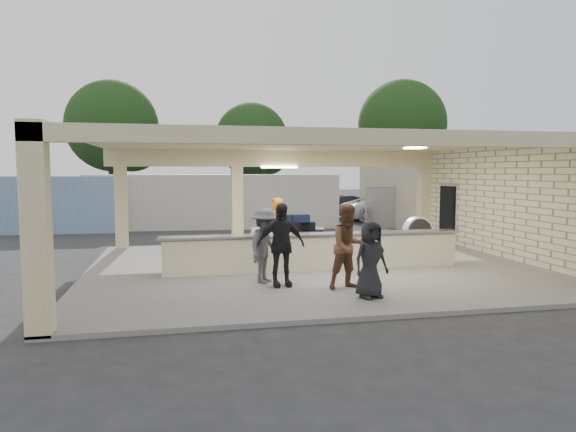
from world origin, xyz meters
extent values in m
plane|color=#262629|center=(0.00, 0.00, 0.00)|extent=(120.00, 120.00, 0.00)
cube|color=slate|center=(0.00, 0.00, 0.05)|extent=(12.00, 10.00, 0.10)
cube|color=#C5B684|center=(0.00, 0.00, 3.50)|extent=(12.00, 10.00, 0.02)
cube|color=beige|center=(6.00, 0.00, 1.75)|extent=(0.02, 10.00, 3.50)
cube|color=black|center=(5.94, 3.20, 1.15)|extent=(0.10, 0.95, 2.10)
cube|color=#C5B684|center=(0.00, 4.75, 3.20)|extent=(12.00, 0.50, 0.60)
cube|color=#C5B684|center=(0.00, -4.85, 3.35)|extent=(12.00, 0.30, 0.30)
cube|color=#C5B684|center=(-5.50, 4.75, 1.80)|extent=(0.40, 0.40, 3.50)
cube|color=#C5B684|center=(-1.50, 4.75, 1.80)|extent=(0.40, 0.40, 3.50)
cube|color=#C5B684|center=(5.80, 4.80, 1.80)|extent=(0.40, 0.40, 3.50)
cube|color=#C5B684|center=(-5.80, -4.80, 1.80)|extent=(0.40, 0.40, 3.50)
cube|color=white|center=(0.00, 4.50, 2.88)|extent=(1.30, 0.12, 0.06)
cube|color=#FFEABF|center=(3.80, 1.50, 3.47)|extent=(0.55, 0.55, 0.04)
cube|color=#FFEABF|center=(3.80, -0.50, 3.47)|extent=(0.55, 0.55, 0.04)
cube|color=#FFEABF|center=(3.80, -2.50, 3.47)|extent=(0.55, 0.55, 0.04)
cube|color=beige|center=(0.00, -0.50, 0.55)|extent=(8.00, 0.50, 0.90)
cube|color=#B7B7BC|center=(0.00, -0.50, 1.05)|extent=(8.20, 0.58, 0.06)
cube|color=white|center=(-0.32, 1.40, 0.65)|extent=(2.46, 1.71, 0.11)
cylinder|color=black|center=(-1.30, 1.05, 0.28)|extent=(0.17, 0.38, 0.36)
cylinder|color=black|center=(-1.14, 2.04, 0.28)|extent=(0.17, 0.38, 0.36)
cylinder|color=black|center=(0.50, 0.76, 0.28)|extent=(0.17, 0.38, 0.36)
cylinder|color=black|center=(0.66, 1.75, 0.28)|extent=(0.17, 0.38, 0.36)
cube|color=white|center=(-0.21, 2.07, 0.83)|extent=(2.25, 0.41, 0.27)
cube|color=white|center=(-0.43, 0.73, 0.83)|extent=(2.25, 0.41, 0.27)
cube|color=black|center=(-1.08, 1.25, 0.82)|extent=(0.58, 0.43, 0.24)
cube|color=black|center=(-0.45, 1.14, 0.82)|extent=(0.58, 0.43, 0.24)
cube|color=black|center=(0.17, 1.04, 0.82)|extent=(0.58, 0.43, 0.24)
cube|color=black|center=(-0.99, 1.79, 0.82)|extent=(0.58, 0.43, 0.24)
cube|color=black|center=(-0.37, 1.68, 0.82)|extent=(0.58, 0.43, 0.24)
cube|color=black|center=(0.26, 1.58, 0.82)|extent=(0.58, 0.43, 0.24)
cube|color=black|center=(-0.89, 1.31, 1.06)|extent=(0.58, 0.43, 0.24)
cube|color=black|center=(-0.23, 1.39, 1.06)|extent=(0.58, 0.43, 0.24)
cube|color=black|center=(0.25, 1.49, 1.06)|extent=(0.58, 0.43, 0.24)
cube|color=black|center=(-0.64, 1.73, 1.06)|extent=(0.58, 0.43, 0.24)
cube|color=black|center=(-0.50, 1.43, 1.31)|extent=(0.58, 0.43, 0.24)
cube|color=black|center=(0.05, 1.43, 1.31)|extent=(0.58, 0.43, 0.24)
cube|color=#590F0C|center=(-1.19, 1.17, 0.82)|extent=(0.58, 0.43, 0.24)
cube|color=black|center=(0.53, 1.54, 0.82)|extent=(0.58, 0.43, 0.24)
cube|color=black|center=(-0.26, 1.76, 1.06)|extent=(0.58, 0.43, 0.24)
cylinder|color=white|center=(4.38, 2.37, 0.70)|extent=(1.00, 0.37, 0.99)
cylinder|color=black|center=(4.38, 2.37, 0.70)|extent=(0.89, 0.41, 0.88)
cube|color=white|center=(4.05, 2.37, 0.26)|extent=(0.07, 0.55, 0.33)
cube|color=white|center=(4.71, 2.37, 0.26)|extent=(0.07, 0.55, 0.33)
imported|color=orange|center=(-0.78, 1.01, 1.03)|extent=(0.43, 0.71, 1.86)
imported|color=brown|center=(0.17, -2.81, 1.05)|extent=(0.98, 0.56, 1.91)
imported|color=black|center=(-1.29, -2.27, 1.06)|extent=(1.16, 0.50, 1.92)
imported|color=#47464B|center=(-1.57, -1.81, 0.98)|extent=(1.01, 1.15, 1.77)
imported|color=black|center=(0.33, -3.72, 0.90)|extent=(0.84, 0.52, 1.61)
imported|color=white|center=(7.69, 13.01, 0.68)|extent=(4.94, 2.65, 1.36)
imported|color=white|center=(10.39, 14.04, 0.70)|extent=(4.72, 2.76, 1.40)
imported|color=black|center=(6.46, 14.72, 0.67)|extent=(4.21, 2.26, 1.33)
cube|color=beige|center=(-1.88, 11.43, 1.29)|extent=(12.03, 3.18, 2.58)
cube|color=#7FA2CB|center=(-10.92, 11.33, 1.26)|extent=(9.77, 2.78, 2.51)
cylinder|color=gray|center=(5.00, 9.00, 1.00)|extent=(0.06, 0.06, 2.00)
cylinder|color=gray|center=(7.00, 9.00, 1.00)|extent=(0.06, 0.06, 2.00)
cylinder|color=gray|center=(9.00, 9.00, 1.00)|extent=(0.06, 0.06, 2.00)
cylinder|color=gray|center=(11.00, 9.00, 1.00)|extent=(0.06, 0.06, 2.00)
cylinder|color=gray|center=(13.00, 9.00, 1.00)|extent=(0.06, 0.06, 2.00)
cylinder|color=gray|center=(15.00, 9.00, 1.00)|extent=(0.06, 0.06, 2.00)
cube|color=gray|center=(11.00, 9.00, 1.00)|extent=(12.00, 0.02, 2.00)
cylinder|color=gray|center=(11.00, 9.00, 2.00)|extent=(12.00, 0.05, 0.05)
cylinder|color=#382619|center=(-8.00, 24.00, 2.25)|extent=(0.70, 0.70, 4.50)
sphere|color=black|center=(-8.00, 24.00, 5.85)|extent=(6.30, 6.30, 6.30)
sphere|color=black|center=(-6.80, 24.60, 4.95)|extent=(4.50, 4.50, 4.50)
cylinder|color=#382619|center=(2.00, 26.00, 2.00)|extent=(0.70, 0.70, 4.00)
sphere|color=black|center=(2.00, 26.00, 5.20)|extent=(5.60, 5.60, 5.60)
sphere|color=black|center=(3.20, 26.60, 4.40)|extent=(4.00, 4.00, 4.00)
cylinder|color=#382619|center=(14.00, 25.00, 2.50)|extent=(0.70, 0.70, 5.00)
sphere|color=black|center=(14.00, 25.00, 6.50)|extent=(7.00, 7.00, 7.00)
sphere|color=black|center=(15.20, 25.60, 5.50)|extent=(5.00, 5.00, 5.00)
cube|color=#BAB194|center=(9.50, 10.00, 1.60)|extent=(6.00, 8.00, 3.20)
camera|label=1|loc=(-3.54, -13.67, 2.74)|focal=32.00mm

